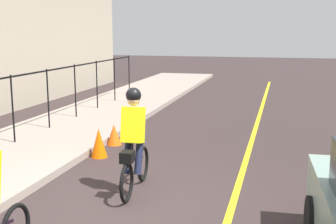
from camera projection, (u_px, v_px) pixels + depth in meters
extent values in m
plane|color=#332827|center=(129.00, 206.00, 7.05)|extent=(80.00, 80.00, 0.00)
cube|color=yellow|center=(229.00, 216.00, 6.65)|extent=(36.00, 0.12, 0.01)
cylinder|color=black|center=(13.00, 109.00, 10.31)|extent=(0.04, 0.04, 1.60)
cylinder|color=black|center=(48.00, 99.00, 11.84)|extent=(0.04, 0.04, 1.60)
cylinder|color=black|center=(75.00, 91.00, 13.38)|extent=(0.04, 0.04, 1.60)
cylinder|color=black|center=(97.00, 84.00, 14.92)|extent=(0.04, 0.04, 1.60)
cylinder|color=black|center=(114.00, 79.00, 16.45)|extent=(0.04, 0.04, 1.60)
cylinder|color=black|center=(129.00, 75.00, 17.99)|extent=(0.04, 0.04, 1.60)
torus|color=black|center=(143.00, 164.00, 8.15)|extent=(0.66, 0.10, 0.66)
torus|color=black|center=(127.00, 183.00, 7.14)|extent=(0.66, 0.10, 0.66)
cube|color=black|center=(135.00, 159.00, 7.60)|extent=(0.93, 0.09, 0.24)
cylinder|color=black|center=(133.00, 153.00, 7.43)|extent=(0.03, 0.03, 0.35)
cube|color=yellow|center=(133.00, 125.00, 7.39)|extent=(0.36, 0.38, 0.63)
sphere|color=tan|center=(134.00, 99.00, 7.36)|extent=(0.22, 0.22, 0.22)
sphere|color=black|center=(133.00, 95.00, 7.35)|extent=(0.26, 0.26, 0.26)
cylinder|color=#191E38|center=(128.00, 155.00, 7.49)|extent=(0.34, 0.14, 0.65)
cylinder|color=#191E38|center=(139.00, 155.00, 7.45)|extent=(0.34, 0.14, 0.65)
cube|color=black|center=(127.00, 157.00, 7.11)|extent=(0.25, 0.21, 0.18)
cylinder|color=black|center=(315.00, 221.00, 5.74)|extent=(0.65, 0.25, 0.64)
cone|color=#FD5D03|center=(99.00, 143.00, 9.69)|extent=(0.36, 0.36, 0.65)
cone|color=#ED5D10|center=(114.00, 135.00, 10.75)|extent=(0.36, 0.36, 0.51)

